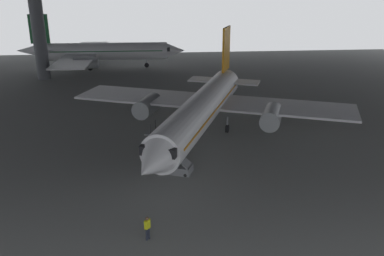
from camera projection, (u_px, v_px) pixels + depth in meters
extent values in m
plane|color=slate|center=(200.00, 132.00, 44.92)|extent=(110.00, 110.00, 0.00)
cylinder|color=#4C4F54|center=(38.00, 28.00, 66.92)|extent=(2.18, 2.18, 17.44)
cylinder|color=white|center=(202.00, 109.00, 42.16)|extent=(12.53, 24.65, 3.38)
cone|color=white|center=(152.00, 163.00, 29.41)|extent=(4.59, 5.00, 3.31)
cube|color=black|center=(162.00, 147.00, 31.20)|extent=(3.55, 3.27, 0.74)
cone|color=white|center=(229.00, 77.00, 54.80)|extent=(4.68, 6.09, 2.87)
cube|color=orange|center=(226.00, 49.00, 51.47)|extent=(1.60, 3.51, 5.53)
cube|color=white|center=(242.00, 82.00, 51.36)|extent=(5.02, 4.17, 0.16)
cube|color=white|center=(206.00, 80.00, 52.61)|extent=(5.02, 4.17, 0.16)
cube|color=white|center=(289.00, 108.00, 43.66)|extent=(15.41, 10.98, 0.24)
cylinder|color=#9EA3A8|center=(272.00, 117.00, 42.65)|extent=(3.58, 4.86, 2.10)
cube|color=white|center=(140.00, 96.00, 48.27)|extent=(15.41, 10.98, 0.24)
cylinder|color=#9EA3A8|center=(148.00, 106.00, 46.36)|extent=(3.58, 4.86, 2.10)
cube|color=orange|center=(202.00, 106.00, 42.08)|extent=(11.91, 22.96, 0.16)
cylinder|color=#9EA3A8|center=(177.00, 158.00, 35.23)|extent=(0.20, 0.20, 1.15)
cylinder|color=black|center=(177.00, 167.00, 35.50)|extent=(0.61, 0.95, 0.90)
cylinder|color=#9EA3A8|center=(227.00, 122.00, 44.48)|extent=(0.20, 0.20, 1.15)
cylinder|color=black|center=(227.00, 129.00, 44.75)|extent=(0.61, 0.95, 0.90)
cylinder|color=#9EA3A8|center=(188.00, 118.00, 45.68)|extent=(0.20, 0.20, 1.15)
cylinder|color=black|center=(188.00, 125.00, 45.95)|extent=(0.61, 0.95, 0.90)
cube|color=slate|center=(172.00, 168.00, 35.51)|extent=(3.91, 2.74, 0.70)
cube|color=slate|center=(171.00, 150.00, 34.92)|extent=(3.61, 2.46, 2.85)
cube|color=slate|center=(153.00, 133.00, 34.89)|extent=(1.51, 1.62, 0.12)
cylinder|color=black|center=(150.00, 130.00, 34.17)|extent=(0.06, 0.06, 1.00)
cylinder|color=black|center=(155.00, 125.00, 35.26)|extent=(0.06, 0.06, 1.00)
cylinder|color=black|center=(153.00, 171.00, 35.33)|extent=(0.32, 0.22, 0.30)
cylinder|color=black|center=(159.00, 165.00, 36.60)|extent=(0.32, 0.22, 0.30)
cylinder|color=black|center=(185.00, 175.00, 34.56)|extent=(0.32, 0.22, 0.30)
cylinder|color=black|center=(190.00, 168.00, 35.82)|extent=(0.32, 0.22, 0.30)
cylinder|color=#232838|center=(147.00, 234.00, 25.96)|extent=(0.14, 0.14, 0.85)
cylinder|color=#232838|center=(149.00, 233.00, 26.10)|extent=(0.14, 0.14, 0.85)
cube|color=yellow|center=(147.00, 224.00, 25.79)|extent=(0.41, 0.41, 0.60)
cylinder|color=yellow|center=(145.00, 225.00, 25.60)|extent=(0.09, 0.09, 0.57)
cylinder|color=yellow|center=(150.00, 222.00, 25.95)|extent=(0.09, 0.09, 0.57)
sphere|color=brown|center=(147.00, 218.00, 25.64)|extent=(0.23, 0.23, 0.23)
cylinder|color=#232838|center=(168.00, 152.00, 38.71)|extent=(0.14, 0.14, 0.81)
cylinder|color=#232838|center=(166.00, 152.00, 38.62)|extent=(0.14, 0.14, 0.81)
cube|color=orange|center=(167.00, 145.00, 38.43)|extent=(0.42, 0.34, 0.58)
cylinder|color=orange|center=(169.00, 145.00, 38.52)|extent=(0.09, 0.09, 0.55)
cylinder|color=orange|center=(165.00, 145.00, 38.31)|extent=(0.09, 0.09, 0.55)
sphere|color=beige|center=(167.00, 141.00, 38.29)|extent=(0.22, 0.22, 0.22)
cylinder|color=white|center=(103.00, 51.00, 77.73)|extent=(24.58, 3.82, 3.29)
cone|color=white|center=(174.00, 51.00, 78.73)|extent=(4.01, 3.31, 3.22)
cube|color=black|center=(164.00, 49.00, 78.44)|extent=(2.36, 2.84, 0.72)
cone|color=white|center=(30.00, 51.00, 76.63)|extent=(5.32, 2.91, 2.79)
cube|color=#19592D|center=(39.00, 29.00, 75.42)|extent=(3.59, 0.32, 5.38)
cube|color=white|center=(49.00, 48.00, 78.95)|extent=(2.78, 4.24, 0.16)
cube|color=white|center=(43.00, 51.00, 74.63)|extent=(2.78, 4.24, 0.16)
cube|color=white|center=(90.00, 47.00, 85.55)|extent=(6.28, 13.88, 0.24)
cylinder|color=#9EA3A8|center=(98.00, 51.00, 84.32)|extent=(4.32, 2.13, 2.04)
cube|color=white|center=(74.00, 61.00, 69.57)|extent=(6.28, 13.88, 0.24)
cylinder|color=#9EA3A8|center=(86.00, 63.00, 71.44)|extent=(4.32, 2.13, 2.04)
cube|color=#19592D|center=(103.00, 50.00, 77.65)|extent=(22.78, 3.85, 0.16)
cylinder|color=#9EA3A8|center=(147.00, 61.00, 79.00)|extent=(0.20, 0.20, 1.15)
cylinder|color=black|center=(147.00, 65.00, 79.28)|extent=(0.91, 0.32, 0.90)
cylinder|color=#9EA3A8|center=(94.00, 60.00, 80.34)|extent=(0.20, 0.20, 1.15)
cylinder|color=black|center=(94.00, 64.00, 80.61)|extent=(0.91, 0.32, 0.90)
cylinder|color=#9EA3A8|center=(90.00, 64.00, 76.13)|extent=(0.20, 0.20, 1.15)
cylinder|color=black|center=(90.00, 68.00, 76.41)|extent=(0.91, 0.32, 0.90)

